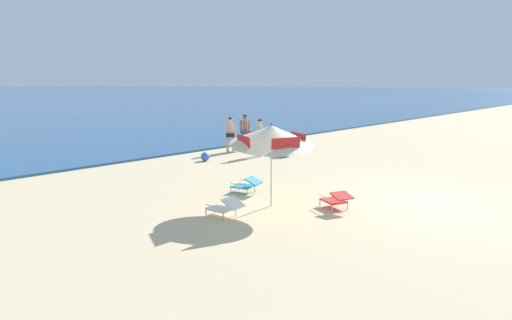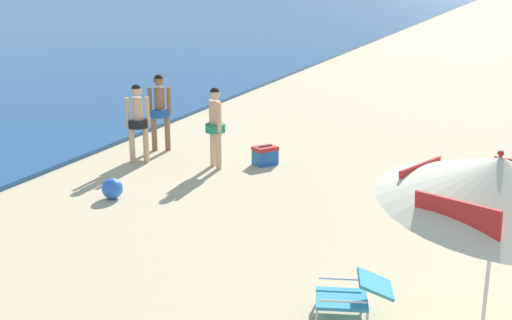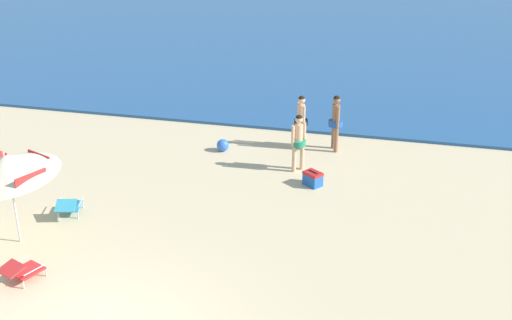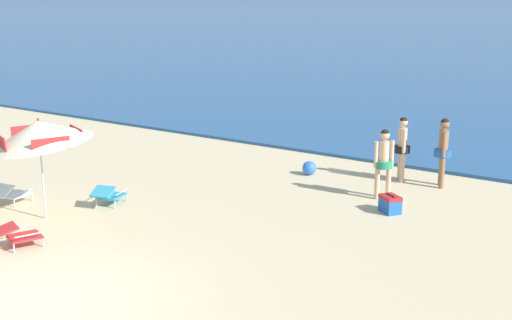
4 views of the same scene
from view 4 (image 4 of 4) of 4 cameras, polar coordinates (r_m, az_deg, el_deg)
ground_plane at (r=11.64m, az=-18.28°, el=-11.66°), size 800.00×800.00×0.00m
beach_umbrella_striped_main at (r=15.27m, az=-17.85°, el=2.23°), size 3.17×3.18×2.36m
lounge_chair_under_umbrella at (r=16.96m, az=-20.00°, el=-2.65°), size 0.65×0.95×0.52m
lounge_chair_beside_umbrella at (r=14.12m, az=-19.44°, el=-5.91°), size 0.81×0.99×0.49m
lounge_chair_facing_sea at (r=16.21m, az=-12.35°, el=-2.86°), size 0.75×0.99×0.51m
person_standing_near_shore at (r=17.83m, az=15.52°, el=1.02°), size 0.44×0.50×1.79m
person_standing_beside at (r=18.13m, az=12.25°, el=1.30°), size 0.42×0.44×1.72m
person_wading_in at (r=16.48m, az=10.74°, el=0.09°), size 0.42×0.42×1.71m
cooler_box at (r=15.68m, az=11.25°, el=-3.66°), size 0.61×0.57×0.43m
beach_ball at (r=18.54m, az=4.52°, el=-0.68°), size 0.38×0.38×0.38m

